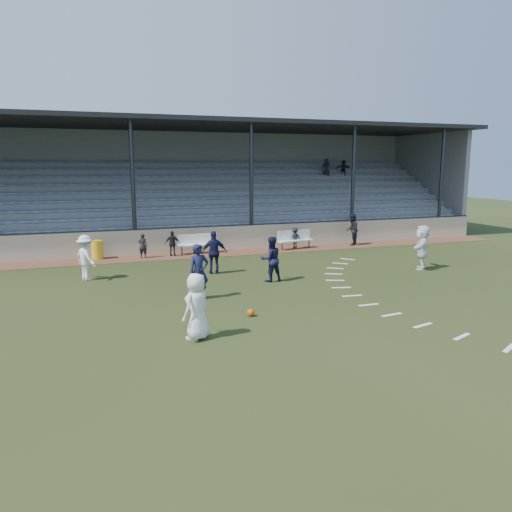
{
  "coord_description": "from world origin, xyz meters",
  "views": [
    {
      "loc": [
        -5.51,
        -12.98,
        4.29
      ],
      "look_at": [
        0.0,
        2.5,
        1.3
      ],
      "focal_mm": 35.0,
      "sensor_mm": 36.0,
      "label": 1
    }
  ],
  "objects_px": {
    "trash_bin": "(97,250)",
    "player_navy_lead": "(199,272)",
    "bench_right": "(295,238)",
    "player_white_lead": "(197,307)",
    "bench_left": "(198,242)",
    "official": "(352,230)",
    "football": "(251,313)"
  },
  "relations": [
    {
      "from": "football",
      "to": "official",
      "type": "bearing_deg",
      "value": 48.0
    },
    {
      "from": "player_white_lead",
      "to": "player_navy_lead",
      "type": "xyz_separation_m",
      "value": [
        0.92,
        3.7,
        0.06
      ]
    },
    {
      "from": "trash_bin",
      "to": "football",
      "type": "relative_size",
      "value": 3.85
    },
    {
      "from": "bench_right",
      "to": "trash_bin",
      "type": "xyz_separation_m",
      "value": [
        -9.81,
        0.39,
        -0.13
      ]
    },
    {
      "from": "bench_left",
      "to": "trash_bin",
      "type": "height_order",
      "value": "bench_left"
    },
    {
      "from": "bench_right",
      "to": "player_navy_lead",
      "type": "relative_size",
      "value": 1.13
    },
    {
      "from": "bench_left",
      "to": "trash_bin",
      "type": "xyz_separation_m",
      "value": [
        -4.76,
        0.05,
        -0.13
      ]
    },
    {
      "from": "player_navy_lead",
      "to": "official",
      "type": "xyz_separation_m",
      "value": [
        10.36,
        8.1,
        -0.04
      ]
    },
    {
      "from": "bench_right",
      "to": "official",
      "type": "height_order",
      "value": "official"
    },
    {
      "from": "bench_right",
      "to": "trash_bin",
      "type": "bearing_deg",
      "value": 167.28
    },
    {
      "from": "bench_right",
      "to": "football",
      "type": "bearing_deg",
      "value": -130.45
    },
    {
      "from": "player_white_lead",
      "to": "bench_left",
      "type": "bearing_deg",
      "value": -139.48
    },
    {
      "from": "bench_left",
      "to": "player_white_lead",
      "type": "distance_m",
      "value": 12.42
    },
    {
      "from": "official",
      "to": "bench_right",
      "type": "bearing_deg",
      "value": -50.03
    },
    {
      "from": "official",
      "to": "football",
      "type": "bearing_deg",
      "value": -2.82
    },
    {
      "from": "football",
      "to": "player_white_lead",
      "type": "xyz_separation_m",
      "value": [
        -1.88,
        -1.36,
        0.73
      ]
    },
    {
      "from": "bench_right",
      "to": "official",
      "type": "relative_size",
      "value": 1.21
    },
    {
      "from": "trash_bin",
      "to": "player_navy_lead",
      "type": "relative_size",
      "value": 0.48
    },
    {
      "from": "bench_right",
      "to": "official",
      "type": "xyz_separation_m",
      "value": [
        3.4,
        0.05,
        0.28
      ]
    },
    {
      "from": "bench_left",
      "to": "bench_right",
      "type": "relative_size",
      "value": 0.99
    },
    {
      "from": "trash_bin",
      "to": "official",
      "type": "distance_m",
      "value": 13.22
    },
    {
      "from": "official",
      "to": "player_navy_lead",
      "type": "bearing_deg",
      "value": -12.83
    },
    {
      "from": "player_navy_lead",
      "to": "official",
      "type": "height_order",
      "value": "player_navy_lead"
    },
    {
      "from": "trash_bin",
      "to": "football",
      "type": "height_order",
      "value": "trash_bin"
    },
    {
      "from": "football",
      "to": "official",
      "type": "distance_m",
      "value": 14.07
    },
    {
      "from": "football",
      "to": "player_navy_lead",
      "type": "bearing_deg",
      "value": 112.27
    },
    {
      "from": "football",
      "to": "player_white_lead",
      "type": "distance_m",
      "value": 2.43
    },
    {
      "from": "player_white_lead",
      "to": "bench_right",
      "type": "bearing_deg",
      "value": -160.17
    },
    {
      "from": "bench_left",
      "to": "player_navy_lead",
      "type": "xyz_separation_m",
      "value": [
        -1.91,
        -8.39,
        0.32
      ]
    },
    {
      "from": "trash_bin",
      "to": "player_navy_lead",
      "type": "height_order",
      "value": "player_navy_lead"
    },
    {
      "from": "bench_right",
      "to": "trash_bin",
      "type": "distance_m",
      "value": 9.82
    },
    {
      "from": "bench_right",
      "to": "official",
      "type": "bearing_deg",
      "value": -9.65
    }
  ]
}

